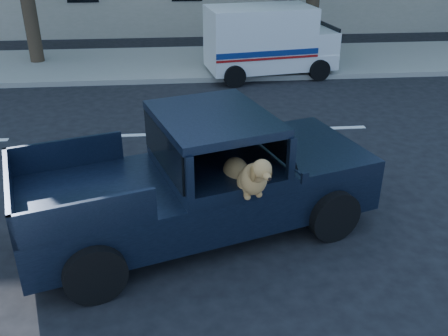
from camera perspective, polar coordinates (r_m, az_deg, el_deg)
The scene contains 5 objects.
ground at distance 8.23m, azimuth -8.49°, elevation -5.43°, with size 120.00×120.00×0.00m, color black.
far_sidewalk at distance 16.73m, azimuth -7.20°, elevation 11.76°, with size 60.00×4.00×0.15m, color gray.
lane_stripes at distance 11.33m, azimuth 2.39°, elevation 4.22°, with size 21.60×0.14×0.01m, color silver, non-canonical shape.
pickup_truck at distance 7.48m, azimuth -3.48°, elevation -3.06°, with size 5.54×3.47×1.85m.
mail_truck at distance 15.36m, azimuth 4.98°, elevation 13.68°, with size 3.97×2.40×2.05m.
Camera 1 is at (0.57, -6.97, 4.34)m, focal length 40.00 mm.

